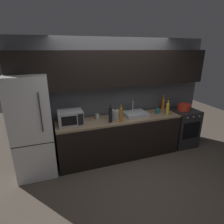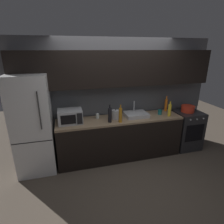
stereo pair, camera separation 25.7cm
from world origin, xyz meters
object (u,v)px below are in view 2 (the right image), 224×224
(microwave, at_px, (70,116))
(wine_bottle_dark, at_px, (110,115))
(wine_bottle_yellow, at_px, (170,110))
(kettle, at_px, (116,115))
(refrigerator, at_px, (33,125))
(cooking_pot, at_px, (188,109))
(wine_bottle_orange, at_px, (166,105))
(wine_bottle_amber, at_px, (120,115))
(mug_clear, at_px, (97,116))
(mug_teal, at_px, (160,112))
(oven_range, at_px, (186,129))

(microwave, bearing_deg, wine_bottle_dark, -12.07)
(wine_bottle_yellow, bearing_deg, kettle, 173.40)
(refrigerator, xyz_separation_m, cooking_pot, (3.32, 0.00, 0.04))
(wine_bottle_orange, relative_size, wine_bottle_amber, 0.98)
(wine_bottle_amber, relative_size, mug_clear, 3.60)
(kettle, distance_m, mug_teal, 1.02)
(wine_bottle_amber, bearing_deg, refrigerator, 172.90)
(kettle, relative_size, mug_clear, 2.16)
(kettle, bearing_deg, mug_clear, 159.39)
(wine_bottle_orange, xyz_separation_m, wine_bottle_yellow, (-0.11, -0.34, -0.01))
(refrigerator, xyz_separation_m, wine_bottle_orange, (2.86, 0.20, 0.11))
(oven_range, relative_size, wine_bottle_dark, 2.53)
(oven_range, bearing_deg, microwave, 179.58)
(refrigerator, relative_size, wine_bottle_yellow, 5.69)
(wine_bottle_yellow, bearing_deg, wine_bottle_orange, 71.33)
(kettle, distance_m, wine_bottle_orange, 1.29)
(oven_range, relative_size, wine_bottle_orange, 2.56)
(wine_bottle_orange, height_order, wine_bottle_dark, wine_bottle_dark)
(kettle, xyz_separation_m, mug_teal, (1.02, 0.02, -0.04))
(refrigerator, relative_size, mug_teal, 17.99)
(refrigerator, height_order, microwave, refrigerator)
(oven_range, distance_m, mug_teal, 0.89)
(microwave, height_order, wine_bottle_dark, wine_bottle_dark)
(wine_bottle_dark, xyz_separation_m, mug_teal, (1.18, 0.15, -0.10))
(oven_range, distance_m, microwave, 2.73)
(mug_clear, height_order, mug_teal, mug_teal)
(kettle, xyz_separation_m, wine_bottle_yellow, (1.16, -0.13, 0.04))
(cooking_pot, bearing_deg, wine_bottle_amber, -173.14)
(oven_range, height_order, microwave, microwave)
(wine_bottle_amber, distance_m, wine_bottle_yellow, 1.12)
(mug_clear, bearing_deg, microwave, -169.11)
(cooking_pot, bearing_deg, microwave, 179.60)
(oven_range, xyz_separation_m, wine_bottle_orange, (-0.48, 0.20, 0.60))
(oven_range, relative_size, microwave, 1.96)
(microwave, height_order, wine_bottle_yellow, wine_bottle_yellow)
(refrigerator, relative_size, oven_range, 2.08)
(mug_clear, distance_m, cooking_pot, 2.08)
(microwave, bearing_deg, mug_teal, -0.25)
(wine_bottle_yellow, bearing_deg, mug_clear, 170.00)
(oven_range, height_order, wine_bottle_amber, wine_bottle_amber)
(wine_bottle_dark, xyz_separation_m, wine_bottle_yellow, (1.32, 0.00, -0.01))
(mug_teal, bearing_deg, wine_bottle_yellow, -47.63)
(refrigerator, height_order, kettle, refrigerator)
(oven_range, xyz_separation_m, kettle, (-1.76, -0.01, 0.55))
(microwave, distance_m, cooking_pot, 2.64)
(kettle, bearing_deg, mug_teal, 0.98)
(mug_teal, bearing_deg, microwave, 179.75)
(wine_bottle_orange, bearing_deg, wine_bottle_dark, -166.62)
(refrigerator, distance_m, wine_bottle_yellow, 2.76)
(refrigerator, height_order, mug_teal, refrigerator)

